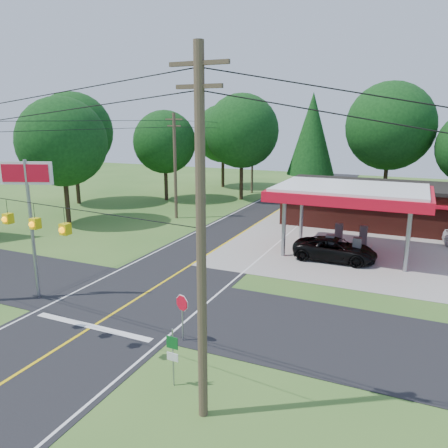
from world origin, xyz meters
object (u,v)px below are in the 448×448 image
at_px(big_stop_sign, 28,196).
at_px(octagonal_stop_sign, 182,307).
at_px(gas_canopy, 350,195).
at_px(suv_car, 335,250).

distance_m(big_stop_sign, octagonal_stop_sign, 10.36).
bearing_deg(gas_canopy, big_stop_sign, -133.01).
bearing_deg(gas_canopy, suv_car, -103.88).
bearing_deg(big_stop_sign, suv_car, 43.89).
bearing_deg(octagonal_stop_sign, suv_car, 74.04).
xyz_separation_m(suv_car, octagonal_stop_sign, (-4.00, -13.99, 0.83)).
bearing_deg(octagonal_stop_sign, big_stop_sign, 173.97).
xyz_separation_m(big_stop_sign, octagonal_stop_sign, (9.50, -1.00, -4.00)).
bearing_deg(suv_car, gas_canopy, -14.71).
xyz_separation_m(gas_canopy, big_stop_sign, (-14.00, -15.01, 1.33)).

